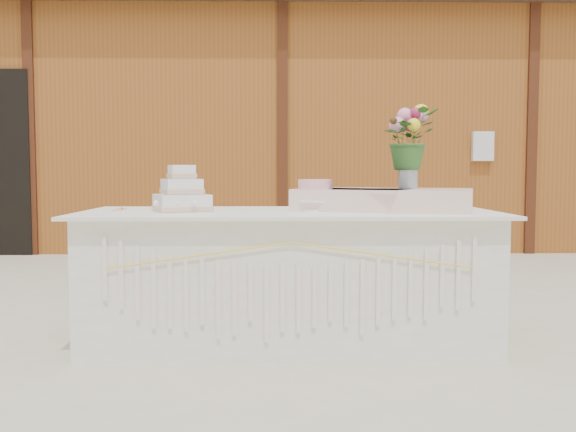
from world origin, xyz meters
name	(u,v)px	position (x,y,z in m)	size (l,w,h in m)	color
ground	(289,341)	(0.00, 0.00, 0.00)	(80.00, 80.00, 0.00)	beige
barn	(281,126)	(-0.01, 5.99, 1.68)	(12.60, 4.60, 3.30)	brown
cake_table	(289,276)	(0.00, 0.00, 0.39)	(2.40, 1.00, 0.77)	white
wedding_cake	(182,196)	(-0.62, -0.01, 0.86)	(0.39, 0.39, 0.27)	white
pink_cake_stand	(315,193)	(0.15, 0.00, 0.87)	(0.25, 0.25, 0.18)	white
satin_runner	(384,199)	(0.57, 0.07, 0.83)	(1.01, 0.58, 0.13)	beige
flower_vase	(408,175)	(0.71, 0.10, 0.98)	(0.12, 0.12, 0.16)	silver
bouquet	(409,131)	(0.71, 0.10, 1.24)	(0.33, 0.28, 0.36)	#316026
loose_flowers	(122,209)	(-0.98, 0.08, 0.78)	(0.12, 0.29, 0.02)	#FD9ABE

